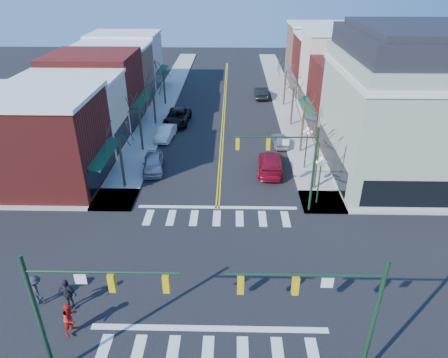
# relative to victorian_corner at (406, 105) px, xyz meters

# --- Properties ---
(ground) EXTENTS (160.00, 160.00, 0.00)m
(ground) POSITION_rel_victorian_corner_xyz_m (-16.50, -14.50, -6.66)
(ground) COLOR black
(ground) RESTS_ON ground
(sidewalk_left) EXTENTS (3.50, 70.00, 0.15)m
(sidewalk_left) POSITION_rel_victorian_corner_xyz_m (-25.25, 5.50, -6.58)
(sidewalk_left) COLOR #9E9B93
(sidewalk_left) RESTS_ON ground
(sidewalk_right) EXTENTS (3.50, 70.00, 0.15)m
(sidewalk_right) POSITION_rel_victorian_corner_xyz_m (-7.75, 5.50, -6.58)
(sidewalk_right) COLOR #9E9B93
(sidewalk_right) RESTS_ON ground
(bldg_left_brick_a) EXTENTS (10.00, 8.50, 8.00)m
(bldg_left_brick_a) POSITION_rel_victorian_corner_xyz_m (-32.00, -2.75, -2.66)
(bldg_left_brick_a) COLOR maroon
(bldg_left_brick_a) RESTS_ON ground
(bldg_left_stucco_a) EXTENTS (10.00, 7.00, 7.50)m
(bldg_left_stucco_a) POSITION_rel_victorian_corner_xyz_m (-32.00, 5.00, -2.91)
(bldg_left_stucco_a) COLOR beige
(bldg_left_stucco_a) RESTS_ON ground
(bldg_left_brick_b) EXTENTS (10.00, 9.00, 8.50)m
(bldg_left_brick_b) POSITION_rel_victorian_corner_xyz_m (-32.00, 13.00, -2.41)
(bldg_left_brick_b) COLOR maroon
(bldg_left_brick_b) RESTS_ON ground
(bldg_left_tan) EXTENTS (10.00, 7.50, 7.80)m
(bldg_left_tan) POSITION_rel_victorian_corner_xyz_m (-32.00, 21.25, -2.76)
(bldg_left_tan) COLOR #976B53
(bldg_left_tan) RESTS_ON ground
(bldg_left_stucco_b) EXTENTS (10.00, 8.00, 8.20)m
(bldg_left_stucco_b) POSITION_rel_victorian_corner_xyz_m (-32.00, 29.00, -2.56)
(bldg_left_stucco_b) COLOR beige
(bldg_left_stucco_b) RESTS_ON ground
(bldg_right_brick_a) EXTENTS (10.00, 8.50, 8.00)m
(bldg_right_brick_a) POSITION_rel_victorian_corner_xyz_m (-1.00, 11.25, -2.66)
(bldg_right_brick_a) COLOR maroon
(bldg_right_brick_a) RESTS_ON ground
(bldg_right_stucco) EXTENTS (10.00, 7.00, 10.00)m
(bldg_right_stucco) POSITION_rel_victorian_corner_xyz_m (-1.00, 19.00, -1.66)
(bldg_right_stucco) COLOR beige
(bldg_right_stucco) RESTS_ON ground
(bldg_right_brick_b) EXTENTS (10.00, 8.00, 8.50)m
(bldg_right_brick_b) POSITION_rel_victorian_corner_xyz_m (-1.00, 26.50, -2.41)
(bldg_right_brick_b) COLOR maroon
(bldg_right_brick_b) RESTS_ON ground
(bldg_right_tan) EXTENTS (10.00, 8.00, 9.00)m
(bldg_right_tan) POSITION_rel_victorian_corner_xyz_m (-1.00, 34.50, -2.16)
(bldg_right_tan) COLOR #976B53
(bldg_right_tan) RESTS_ON ground
(victorian_corner) EXTENTS (12.25, 14.25, 13.30)m
(victorian_corner) POSITION_rel_victorian_corner_xyz_m (0.00, 0.00, 0.00)
(victorian_corner) COLOR #99A58F
(victorian_corner) RESTS_ON ground
(traffic_mast_near_left) EXTENTS (6.60, 0.28, 7.20)m
(traffic_mast_near_left) POSITION_rel_victorian_corner_xyz_m (-22.05, -21.90, -1.95)
(traffic_mast_near_left) COLOR #14331E
(traffic_mast_near_left) RESTS_ON ground
(traffic_mast_near_right) EXTENTS (6.60, 0.28, 7.20)m
(traffic_mast_near_right) POSITION_rel_victorian_corner_xyz_m (-10.95, -21.90, -1.95)
(traffic_mast_near_right) COLOR #14331E
(traffic_mast_near_right) RESTS_ON ground
(traffic_mast_far_right) EXTENTS (6.60, 0.28, 7.20)m
(traffic_mast_far_right) POSITION_rel_victorian_corner_xyz_m (-10.95, -7.10, -1.95)
(traffic_mast_far_right) COLOR #14331E
(traffic_mast_far_right) RESTS_ON ground
(lamppost_corner) EXTENTS (0.36, 0.36, 4.33)m
(lamppost_corner) POSITION_rel_victorian_corner_xyz_m (-8.30, -6.00, -3.70)
(lamppost_corner) COLOR #14331E
(lamppost_corner) RESTS_ON ground
(lamppost_midblock) EXTENTS (0.36, 0.36, 4.33)m
(lamppost_midblock) POSITION_rel_victorian_corner_xyz_m (-8.30, 0.50, -3.70)
(lamppost_midblock) COLOR #14331E
(lamppost_midblock) RESTS_ON ground
(tree_left_a) EXTENTS (0.24, 0.24, 4.76)m
(tree_left_a) POSITION_rel_victorian_corner_xyz_m (-24.90, -3.50, -4.28)
(tree_left_a) COLOR #382B21
(tree_left_a) RESTS_ON ground
(tree_left_b) EXTENTS (0.24, 0.24, 5.04)m
(tree_left_b) POSITION_rel_victorian_corner_xyz_m (-24.90, 4.50, -4.14)
(tree_left_b) COLOR #382B21
(tree_left_b) RESTS_ON ground
(tree_left_c) EXTENTS (0.24, 0.24, 4.55)m
(tree_left_c) POSITION_rel_victorian_corner_xyz_m (-24.90, 12.50, -4.38)
(tree_left_c) COLOR #382B21
(tree_left_c) RESTS_ON ground
(tree_left_d) EXTENTS (0.24, 0.24, 4.90)m
(tree_left_d) POSITION_rel_victorian_corner_xyz_m (-24.90, 20.50, -4.21)
(tree_left_d) COLOR #382B21
(tree_left_d) RESTS_ON ground
(tree_right_a) EXTENTS (0.24, 0.24, 4.62)m
(tree_right_a) POSITION_rel_victorian_corner_xyz_m (-8.10, -3.50, -4.35)
(tree_right_a) COLOR #382B21
(tree_right_a) RESTS_ON ground
(tree_right_b) EXTENTS (0.24, 0.24, 5.18)m
(tree_right_b) POSITION_rel_victorian_corner_xyz_m (-8.10, 4.50, -4.07)
(tree_right_b) COLOR #382B21
(tree_right_b) RESTS_ON ground
(tree_right_c) EXTENTS (0.24, 0.24, 4.83)m
(tree_right_c) POSITION_rel_victorian_corner_xyz_m (-8.10, 12.50, -4.24)
(tree_right_c) COLOR #382B21
(tree_right_c) RESTS_ON ground
(tree_right_d) EXTENTS (0.24, 0.24, 4.97)m
(tree_right_d) POSITION_rel_victorian_corner_xyz_m (-8.10, 20.50, -4.17)
(tree_right_d) COLOR #382B21
(tree_right_d) RESTS_ON ground
(car_left_near) EXTENTS (2.47, 4.89, 1.60)m
(car_left_near) POSITION_rel_victorian_corner_xyz_m (-22.90, -0.14, -5.86)
(car_left_near) COLOR #A3A2A7
(car_left_near) RESTS_ON ground
(car_left_mid) EXTENTS (2.07, 4.61, 1.47)m
(car_left_mid) POSITION_rel_victorian_corner_xyz_m (-22.90, 7.78, -5.92)
(car_left_mid) COLOR white
(car_left_mid) RESTS_ON ground
(car_left_far) EXTENTS (3.13, 6.23, 1.69)m
(car_left_far) POSITION_rel_victorian_corner_xyz_m (-22.19, 12.89, -5.81)
(car_left_far) COLOR black
(car_left_far) RESTS_ON ground
(car_right_near) EXTENTS (2.85, 5.99, 1.69)m
(car_right_near) POSITION_rel_victorian_corner_xyz_m (-11.66, -0.08, -5.81)
(car_right_near) COLOR maroon
(car_right_near) RESTS_ON ground
(car_right_mid) EXTENTS (1.76, 4.01, 1.34)m
(car_right_mid) POSITION_rel_victorian_corner_xyz_m (-10.10, 6.15, -5.99)
(car_right_mid) COLOR #B9B9BE
(car_right_mid) RESTS_ON ground
(car_right_far) EXTENTS (1.87, 5.09, 1.67)m
(car_right_far) POSITION_rel_victorian_corner_xyz_m (-11.10, 24.16, -5.82)
(car_right_far) COLOR black
(car_right_far) RESTS_ON ground
(pedestrian_red_b) EXTENTS (1.01, 1.13, 1.92)m
(pedestrian_red_b) POSITION_rel_victorian_corner_xyz_m (-23.80, -19.55, -5.55)
(pedestrian_red_b) COLOR red
(pedestrian_red_b) RESTS_ON sidewalk_left
(pedestrian_dark_a) EXTENTS (1.24, 0.76, 1.96)m
(pedestrian_dark_a) POSITION_rel_victorian_corner_xyz_m (-24.62, -17.79, -5.53)
(pedestrian_dark_a) COLOR black
(pedestrian_dark_a) RESTS_ON sidewalk_left
(pedestrian_dark_b) EXTENTS (1.35, 1.38, 1.90)m
(pedestrian_dark_b) POSITION_rel_victorian_corner_xyz_m (-26.50, -17.51, -5.56)
(pedestrian_dark_b) COLOR #202129
(pedestrian_dark_b) RESTS_ON sidewalk_left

